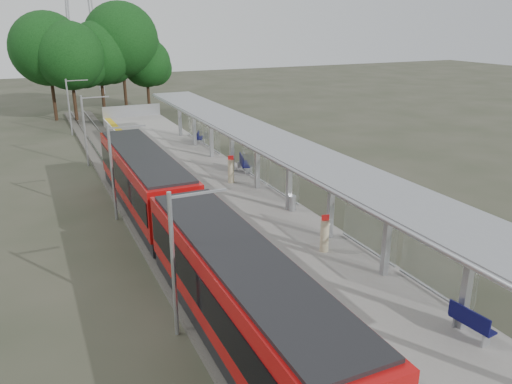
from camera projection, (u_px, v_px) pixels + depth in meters
trackbed at (144, 207)px, 29.72m from camera, size 3.00×70.00×0.24m
platform at (215, 190)px, 31.38m from camera, size 6.00×50.00×1.00m
tactile_strip at (175, 188)px, 30.20m from camera, size 0.60×50.00×0.02m
end_fence at (132, 111)px, 52.41m from camera, size 6.00×0.10×1.20m
train at (180, 221)px, 22.52m from camera, size 2.74×27.60×3.62m
canopy at (265, 143)px, 27.54m from camera, size 3.27×38.00×3.66m
tree_cluster at (94, 49)px, 55.74m from camera, size 17.85×11.53×12.77m
catenary_masts at (114, 170)px, 27.26m from camera, size 2.08×48.16×5.40m
bench_near at (471, 322)px, 15.92m from camera, size 0.63×1.53×1.02m
bench_mid at (243, 163)px, 33.34m from camera, size 0.97×1.77×1.16m
bench_far at (199, 137)px, 41.30m from camera, size 0.94×1.38×0.91m
info_pillar_near at (325, 236)px, 21.80m from camera, size 0.39×0.39×1.71m
info_pillar_far at (231, 171)px, 31.06m from camera, size 0.39×0.39×1.74m
litter_bin at (292, 203)px, 26.58m from camera, size 0.44×0.44×0.83m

